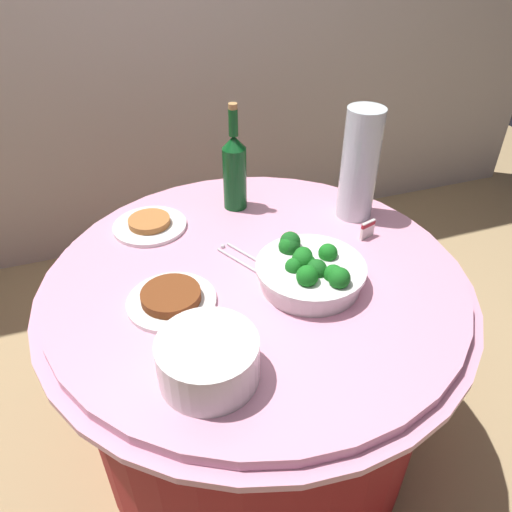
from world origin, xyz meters
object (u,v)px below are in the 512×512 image
food_plate_peanuts (150,224)px  broccoli_bowl (309,270)px  serving_tongs (241,257)px  label_placard_front (368,229)px  plate_stack (208,359)px  food_plate_stir_fry (171,299)px  wine_bottle (235,170)px  decorative_fruit_vase (359,168)px

food_plate_peanuts → broccoli_bowl: bearing=-49.6°
serving_tongs → label_placard_front: (0.38, -0.03, 0.03)m
broccoli_bowl → serving_tongs: bearing=128.6°
plate_stack → food_plate_peanuts: (-0.02, 0.61, -0.04)m
food_plate_stir_fry → food_plate_peanuts: bearing=88.9°
wine_bottle → serving_tongs: size_ratio=2.07×
decorative_fruit_vase → plate_stack: bearing=-141.3°
broccoli_bowl → wine_bottle: wine_bottle is taller
food_plate_peanuts → food_plate_stir_fry: bearing=-91.1°
broccoli_bowl → plate_stack: bearing=-146.8°
decorative_fruit_vase → food_plate_peanuts: decorative_fruit_vase is taller
broccoli_bowl → serving_tongs: size_ratio=1.72×
serving_tongs → food_plate_stir_fry: (-0.22, -0.12, 0.01)m
plate_stack → label_placard_front: plate_stack is taller
food_plate_peanuts → label_placard_front: 0.65m
food_plate_peanuts → wine_bottle: bearing=7.3°
serving_tongs → food_plate_stir_fry: food_plate_stir_fry is taller
wine_bottle → decorative_fruit_vase: 0.38m
broccoli_bowl → label_placard_front: (0.25, 0.14, -0.01)m
wine_bottle → food_plate_stir_fry: 0.50m
decorative_fruit_vase → label_placard_front: bearing=-101.5°
plate_stack → wine_bottle: size_ratio=0.62×
plate_stack → broccoli_bowl: bearing=33.2°
decorative_fruit_vase → food_plate_peanuts: (-0.62, 0.13, -0.15)m
food_plate_stir_fry → label_placard_front: size_ratio=4.00×
plate_stack → food_plate_peanuts: plate_stack is taller
plate_stack → serving_tongs: 0.42m
wine_bottle → food_plate_stir_fry: (-0.29, -0.40, -0.11)m
broccoli_bowl → decorative_fruit_vase: decorative_fruit_vase is taller
serving_tongs → label_placard_front: label_placard_front is taller
broccoli_bowl → food_plate_peanuts: bearing=130.4°
serving_tongs → food_plate_peanuts: 0.32m
food_plate_stir_fry → label_placard_front: bearing=9.1°
decorative_fruit_vase → serving_tongs: bearing=-165.5°
serving_tongs → food_plate_peanuts: size_ratio=0.74×
plate_stack → wine_bottle: bearing=68.1°
plate_stack → food_plate_stir_fry: 0.25m
wine_bottle → label_placard_front: wine_bottle is taller
plate_stack → label_placard_front: 0.67m
broccoli_bowl → plate_stack: broccoli_bowl is taller
decorative_fruit_vase → broccoli_bowl: bearing=-135.7°
food_plate_peanuts → label_placard_front: size_ratio=4.00×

